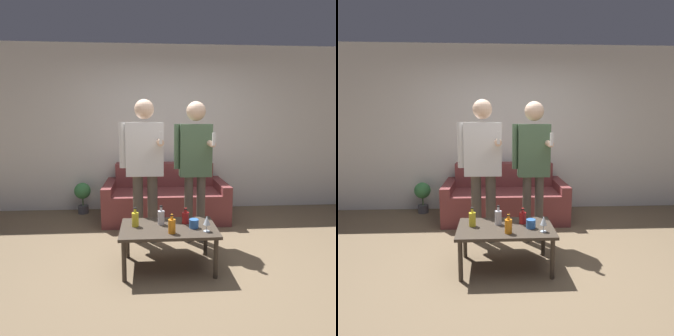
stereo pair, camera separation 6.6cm
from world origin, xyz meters
The scene contains 13 objects.
ground_plane centered at (0.00, 0.00, 0.00)m, with size 16.00×16.00×0.00m, color #756047.
wall_back centered at (0.00, 2.20, 1.35)m, with size 8.00×0.06×2.70m.
couch centered at (-0.13, 1.67, 0.30)m, with size 1.83×0.92×0.82m.
coffee_table centered at (-0.19, 0.07, 0.39)m, with size 0.97×0.60×0.43m.
bottle_orange centered at (-0.53, 0.11, 0.51)m, with size 0.07×0.07×0.20m.
bottle_green centered at (-0.17, -0.10, 0.51)m, with size 0.07×0.07×0.19m.
bottle_dark centered at (-0.01, 0.16, 0.50)m, with size 0.07×0.07×0.16m.
bottle_yellow centered at (-0.26, 0.15, 0.51)m, with size 0.07×0.07×0.20m.
wine_glass_near centered at (0.17, -0.08, 0.54)m, with size 0.07×0.07×0.16m.
cup_on_table centered at (0.06, 0.03, 0.48)m, with size 0.09×0.09×0.09m.
person_standing_left centered at (-0.44, 0.74, 1.03)m, with size 0.52×0.45×1.74m.
person_standing_right centered at (0.17, 0.71, 1.04)m, with size 0.45×0.43×1.72m.
potted_plant centered at (-1.45, 1.96, 0.32)m, with size 0.26×0.26×0.50m.
Camera 1 is at (-0.40, -2.82, 1.51)m, focal length 32.00 mm.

